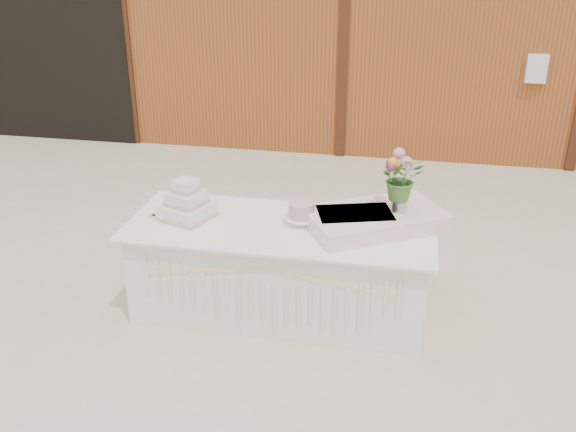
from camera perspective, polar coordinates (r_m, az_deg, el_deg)
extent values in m
plane|color=beige|center=(5.37, -0.63, -8.33)|extent=(80.00, 80.00, 0.00)
cube|color=brown|center=(10.55, 6.28, 16.61)|extent=(12.00, 4.00, 3.00)
cube|color=black|center=(10.01, -20.40, 12.53)|extent=(2.40, 0.08, 2.20)
cube|color=silver|center=(5.17, -0.65, -4.83)|extent=(2.28, 0.88, 0.75)
cube|color=silver|center=(5.00, -0.67, -0.97)|extent=(2.40, 1.00, 0.02)
cube|color=silver|center=(5.17, -8.93, 0.44)|extent=(0.45, 0.45, 0.12)
cube|color=#DCA98B|center=(5.18, -8.90, 0.08)|extent=(0.46, 0.46, 0.03)
cube|color=silver|center=(5.12, -9.01, 1.61)|extent=(0.32, 0.32, 0.11)
cube|color=#DCA98B|center=(5.13, -8.99, 1.30)|extent=(0.34, 0.34, 0.03)
cube|color=silver|center=(5.08, -9.09, 2.68)|extent=(0.21, 0.21, 0.10)
cube|color=#DCA98B|center=(5.09, -9.07, 2.42)|extent=(0.22, 0.22, 0.03)
cylinder|color=white|center=(5.01, 1.20, -0.71)|extent=(0.22, 0.22, 0.01)
cylinder|color=white|center=(5.00, 1.20, -0.42)|extent=(0.06, 0.06, 0.04)
cylinder|color=white|center=(4.99, 1.21, -0.15)|extent=(0.26, 0.26, 0.01)
cylinder|color=#DA9E9D|center=(4.96, 1.21, 0.54)|extent=(0.20, 0.20, 0.12)
cube|color=beige|center=(5.00, 7.74, -0.26)|extent=(1.19, 1.04, 0.13)
cylinder|color=#A6A6AA|center=(4.97, 9.89, 1.19)|extent=(0.11, 0.11, 0.15)
imported|color=#3E6A2A|center=(4.88, 10.10, 3.89)|extent=(0.39, 0.37, 0.35)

